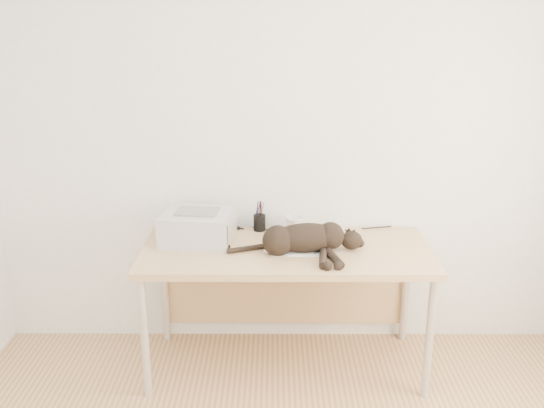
{
  "coord_description": "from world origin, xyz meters",
  "views": [
    {
      "loc": [
        -0.07,
        -1.73,
        1.99
      ],
      "look_at": [
        -0.08,
        1.34,
        1.01
      ],
      "focal_mm": 40.0,
      "sensor_mm": 36.0,
      "label": 1
    }
  ],
  "objects_px": {
    "cat": "(302,240)",
    "pen_cup": "(259,222)",
    "desk": "(286,264)",
    "mug": "(294,225)",
    "printer": "(198,227)",
    "mouse": "(339,228)"
  },
  "relations": [
    {
      "from": "cat",
      "to": "mug",
      "type": "bearing_deg",
      "value": 89.21
    },
    {
      "from": "desk",
      "to": "pen_cup",
      "type": "distance_m",
      "value": 0.32
    },
    {
      "from": "mug",
      "to": "pen_cup",
      "type": "relative_size",
      "value": 0.58
    },
    {
      "from": "mouse",
      "to": "printer",
      "type": "bearing_deg",
      "value": -177.34
    },
    {
      "from": "desk",
      "to": "mouse",
      "type": "xyz_separation_m",
      "value": [
        0.32,
        0.19,
        0.15
      ]
    },
    {
      "from": "pen_cup",
      "to": "mouse",
      "type": "bearing_deg",
      "value": -1.21
    },
    {
      "from": "desk",
      "to": "mug",
      "type": "distance_m",
      "value": 0.25
    },
    {
      "from": "printer",
      "to": "mug",
      "type": "distance_m",
      "value": 0.57
    },
    {
      "from": "printer",
      "to": "pen_cup",
      "type": "relative_size",
      "value": 2.32
    },
    {
      "from": "desk",
      "to": "mug",
      "type": "relative_size",
      "value": 15.23
    },
    {
      "from": "mouse",
      "to": "pen_cup",
      "type": "bearing_deg",
      "value": 169.61
    },
    {
      "from": "printer",
      "to": "cat",
      "type": "bearing_deg",
      "value": -15.69
    },
    {
      "from": "desk",
      "to": "pen_cup",
      "type": "xyz_separation_m",
      "value": [
        -0.16,
        0.2,
        0.18
      ]
    },
    {
      "from": "desk",
      "to": "printer",
      "type": "distance_m",
      "value": 0.55
    },
    {
      "from": "mug",
      "to": "printer",
      "type": "bearing_deg",
      "value": -165.25
    },
    {
      "from": "printer",
      "to": "pen_cup",
      "type": "height_order",
      "value": "printer"
    },
    {
      "from": "mug",
      "to": "pen_cup",
      "type": "distance_m",
      "value": 0.21
    },
    {
      "from": "cat",
      "to": "mouse",
      "type": "bearing_deg",
      "value": 48.42
    },
    {
      "from": "printer",
      "to": "pen_cup",
      "type": "bearing_deg",
      "value": 27.79
    },
    {
      "from": "cat",
      "to": "pen_cup",
      "type": "relative_size",
      "value": 4.14
    },
    {
      "from": "printer",
      "to": "pen_cup",
      "type": "xyz_separation_m",
      "value": [
        0.35,
        0.18,
        -0.04
      ]
    },
    {
      "from": "pen_cup",
      "to": "mouse",
      "type": "relative_size",
      "value": 1.54
    }
  ]
}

